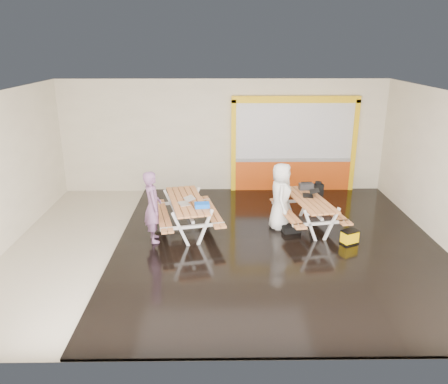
{
  "coord_description": "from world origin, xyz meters",
  "views": [
    {
      "loc": [
        -0.13,
        -9.38,
        4.5
      ],
      "look_at": [
        0.0,
        0.9,
        1.0
      ],
      "focal_mm": 35.15,
      "sensor_mm": 36.0,
      "label": 1
    }
  ],
  "objects_px": {
    "backpack": "(318,190)",
    "fluke_bag": "(350,237)",
    "picnic_table_right": "(309,206)",
    "toolbox": "(306,186)",
    "picnic_table_left": "(187,208)",
    "person_left": "(153,207)",
    "person_right": "(281,197)",
    "blue_pouch": "(202,205)",
    "laptop_right": "(310,194)",
    "laptop_left": "(186,202)",
    "dark_case": "(291,228)"
  },
  "relations": [
    {
      "from": "picnic_table_right",
      "to": "toolbox",
      "type": "distance_m",
      "value": 0.77
    },
    {
      "from": "backpack",
      "to": "dark_case",
      "type": "bearing_deg",
      "value": -127.57
    },
    {
      "from": "picnic_table_right",
      "to": "blue_pouch",
      "type": "bearing_deg",
      "value": -165.52
    },
    {
      "from": "person_left",
      "to": "person_right",
      "type": "xyz_separation_m",
      "value": [
        3.08,
        0.78,
        -0.04
      ]
    },
    {
      "from": "dark_case",
      "to": "picnic_table_left",
      "type": "bearing_deg",
      "value": 178.18
    },
    {
      "from": "picnic_table_right",
      "to": "fluke_bag",
      "type": "xyz_separation_m",
      "value": [
        0.79,
        -0.97,
        -0.42
      ]
    },
    {
      "from": "toolbox",
      "to": "fluke_bag",
      "type": "bearing_deg",
      "value": -66.33
    },
    {
      "from": "backpack",
      "to": "person_right",
      "type": "bearing_deg",
      "value": -142.62
    },
    {
      "from": "blue_pouch",
      "to": "fluke_bag",
      "type": "distance_m",
      "value": 3.52
    },
    {
      "from": "blue_pouch",
      "to": "backpack",
      "type": "height_order",
      "value": "backpack"
    },
    {
      "from": "backpack",
      "to": "picnic_table_right",
      "type": "bearing_deg",
      "value": -114.84
    },
    {
      "from": "person_right",
      "to": "laptop_right",
      "type": "distance_m",
      "value": 0.79
    },
    {
      "from": "laptop_right",
      "to": "person_right",
      "type": "bearing_deg",
      "value": -167.34
    },
    {
      "from": "picnic_table_right",
      "to": "backpack",
      "type": "height_order",
      "value": "backpack"
    },
    {
      "from": "laptop_right",
      "to": "backpack",
      "type": "bearing_deg",
      "value": 62.79
    },
    {
      "from": "fluke_bag",
      "to": "backpack",
      "type": "bearing_deg",
      "value": 101.63
    },
    {
      "from": "person_right",
      "to": "laptop_left",
      "type": "distance_m",
      "value": 2.38
    },
    {
      "from": "person_right",
      "to": "laptop_left",
      "type": "xyz_separation_m",
      "value": [
        -2.33,
        -0.48,
        0.05
      ]
    },
    {
      "from": "picnic_table_left",
      "to": "picnic_table_right",
      "type": "xyz_separation_m",
      "value": [
        3.04,
        0.18,
        -0.03
      ]
    },
    {
      "from": "backpack",
      "to": "fluke_bag",
      "type": "xyz_separation_m",
      "value": [
        0.38,
        -1.85,
        -0.55
      ]
    },
    {
      "from": "toolbox",
      "to": "fluke_bag",
      "type": "height_order",
      "value": "toolbox"
    },
    {
      "from": "fluke_bag",
      "to": "laptop_left",
      "type": "bearing_deg",
      "value": 172.29
    },
    {
      "from": "person_left",
      "to": "dark_case",
      "type": "bearing_deg",
      "value": -96.75
    },
    {
      "from": "person_left",
      "to": "laptop_left",
      "type": "distance_m",
      "value": 0.8
    },
    {
      "from": "dark_case",
      "to": "backpack",
      "type": "bearing_deg",
      "value": 52.43
    },
    {
      "from": "blue_pouch",
      "to": "picnic_table_right",
      "type": "bearing_deg",
      "value": 14.48
    },
    {
      "from": "picnic_table_right",
      "to": "person_right",
      "type": "height_order",
      "value": "person_right"
    },
    {
      "from": "picnic_table_left",
      "to": "picnic_table_right",
      "type": "height_order",
      "value": "picnic_table_left"
    },
    {
      "from": "picnic_table_left",
      "to": "person_left",
      "type": "relative_size",
      "value": 1.45
    },
    {
      "from": "laptop_right",
      "to": "toolbox",
      "type": "height_order",
      "value": "toolbox"
    },
    {
      "from": "person_left",
      "to": "laptop_right",
      "type": "xyz_separation_m",
      "value": [
        3.85,
        0.95,
        -0.03
      ]
    },
    {
      "from": "person_left",
      "to": "fluke_bag",
      "type": "bearing_deg",
      "value": -107.91
    },
    {
      "from": "laptop_right",
      "to": "backpack",
      "type": "height_order",
      "value": "laptop_right"
    },
    {
      "from": "laptop_right",
      "to": "backpack",
      "type": "relative_size",
      "value": 0.99
    },
    {
      "from": "dark_case",
      "to": "picnic_table_right",
      "type": "bearing_deg",
      "value": 28.74
    },
    {
      "from": "picnic_table_right",
      "to": "person_left",
      "type": "xyz_separation_m",
      "value": [
        -3.79,
        -0.75,
        0.28
      ]
    },
    {
      "from": "person_left",
      "to": "backpack",
      "type": "relative_size",
      "value": 3.81
    },
    {
      "from": "picnic_table_left",
      "to": "person_left",
      "type": "distance_m",
      "value": 0.97
    },
    {
      "from": "toolbox",
      "to": "blue_pouch",
      "type": "bearing_deg",
      "value": -152.53
    },
    {
      "from": "picnic_table_left",
      "to": "backpack",
      "type": "height_order",
      "value": "backpack"
    },
    {
      "from": "picnic_table_left",
      "to": "blue_pouch",
      "type": "xyz_separation_m",
      "value": [
        0.39,
        -0.51,
        0.25
      ]
    },
    {
      "from": "person_left",
      "to": "person_right",
      "type": "bearing_deg",
      "value": -90.97
    },
    {
      "from": "laptop_left",
      "to": "laptop_right",
      "type": "xyz_separation_m",
      "value": [
        3.1,
        0.65,
        -0.04
      ]
    },
    {
      "from": "person_left",
      "to": "laptop_right",
      "type": "distance_m",
      "value": 3.96
    },
    {
      "from": "person_left",
      "to": "fluke_bag",
      "type": "xyz_separation_m",
      "value": [
        4.58,
        -0.22,
        -0.7
      ]
    },
    {
      "from": "laptop_left",
      "to": "toolbox",
      "type": "relative_size",
      "value": 1.21
    },
    {
      "from": "person_right",
      "to": "dark_case",
      "type": "bearing_deg",
      "value": -133.45
    },
    {
      "from": "picnic_table_left",
      "to": "person_right",
      "type": "height_order",
      "value": "person_right"
    },
    {
      "from": "laptop_right",
      "to": "picnic_table_left",
      "type": "bearing_deg",
      "value": -173.03
    },
    {
      "from": "blue_pouch",
      "to": "backpack",
      "type": "distance_m",
      "value": 3.44
    }
  ]
}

